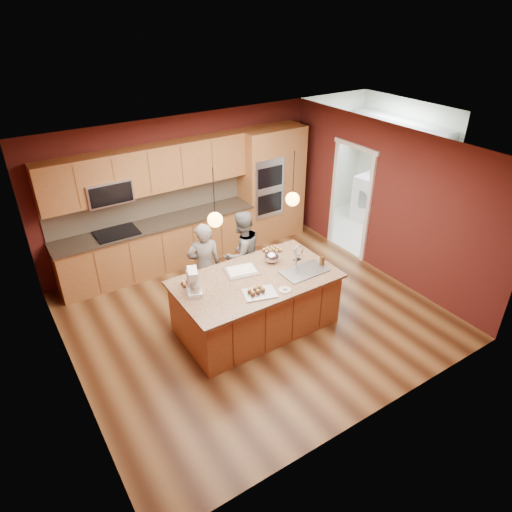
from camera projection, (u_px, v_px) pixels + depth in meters
floor at (253, 315)px, 7.41m from camera, size 5.50×5.50×0.00m
ceiling at (253, 152)px, 6.05m from camera, size 5.50×5.50×0.00m
wall_back at (181, 189)px, 8.55m from camera, size 5.50×0.00×5.50m
wall_front at (378, 334)px, 4.92m from camera, size 5.50×0.00×5.50m
wall_left at (59, 301)px, 5.44m from camera, size 0.00×5.00×5.00m
wall_right at (384, 201)px, 8.02m from camera, size 0.00×5.00×5.00m
cabinet_run at (154, 220)px, 8.23m from camera, size 3.74×0.64×2.30m
oven_column at (271, 184)px, 9.29m from camera, size 1.30×0.62×2.30m
doorway_trim at (350, 202)px, 8.75m from camera, size 0.08×1.11×2.20m
laundry_room at (400, 138)px, 9.35m from camera, size 2.60×2.70×2.70m
pendant_left at (215, 219)px, 5.87m from camera, size 0.20×0.20×0.80m
pendant_right at (293, 199)px, 6.46m from camera, size 0.20×0.20×0.80m
island at (257, 302)px, 6.95m from camera, size 2.40×1.35×1.26m
person_left at (204, 266)px, 7.29m from camera, size 0.62×0.49×1.50m
person_right at (242, 254)px, 7.62m from camera, size 0.81×0.68×1.51m
stand_mixer at (193, 283)px, 6.32m from camera, size 0.28×0.32×0.38m
sheet_cake at (242, 271)px, 6.86m from camera, size 0.53×0.44×0.05m
cooling_rack at (260, 293)px, 6.37m from camera, size 0.53×0.44×0.02m
mixing_bowl at (272, 257)px, 7.08m from camera, size 0.23×0.23×0.19m
plate at (285, 290)px, 6.45m from camera, size 0.18×0.18×0.01m
tumbler at (322, 261)px, 7.01m from camera, size 0.08×0.08×0.15m
phone at (297, 260)px, 7.19m from camera, size 0.13×0.08×0.01m
cupcakes_left at (189, 282)px, 6.57m from camera, size 0.23×0.16×0.07m
cupcakes_rack at (256, 290)px, 6.36m from camera, size 0.25×0.17×0.07m
cupcakes_right at (272, 250)px, 7.39m from camera, size 0.29×0.22×0.07m
washer at (399, 211)px, 9.73m from camera, size 0.65×0.67×1.00m
dryer at (372, 199)px, 10.27m from camera, size 0.73×0.74×1.03m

